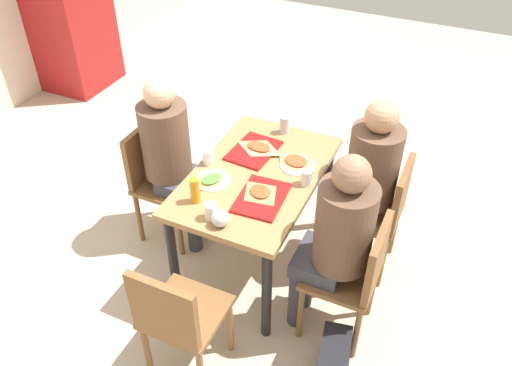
{
  "coord_description": "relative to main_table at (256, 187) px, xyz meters",
  "views": [
    {
      "loc": [
        -2.33,
        -1.07,
        2.73
      ],
      "look_at": [
        0.0,
        0.0,
        0.69
      ],
      "focal_mm": 36.57,
      "sensor_mm": 36.0,
      "label": 1
    }
  ],
  "objects": [
    {
      "name": "paper_plate_near_edge",
      "position": [
        0.18,
        -0.21,
        0.11
      ],
      "size": [
        0.22,
        0.22,
        0.01
      ],
      "primitive_type": "cylinder",
      "color": "white",
      "rests_on": "main_table"
    },
    {
      "name": "person_in_brown_jacket",
      "position": [
        0.3,
        -0.62,
        0.1
      ],
      "size": [
        0.32,
        0.42,
        1.28
      ],
      "color": "#383842",
      "rests_on": "ground_plane"
    },
    {
      "name": "handbag",
      "position": [
        -0.65,
        -0.77,
        -0.52
      ],
      "size": [
        0.34,
        0.22,
        0.28
      ],
      "primitive_type": "cube",
      "rotation": [
        0.0,
        0.0,
        0.19
      ],
      "color": "black",
      "rests_on": "ground_plane"
    },
    {
      "name": "tray_red_near",
      "position": [
        -0.21,
        -0.13,
        0.12
      ],
      "size": [
        0.38,
        0.28,
        0.02
      ],
      "primitive_type": "cube",
      "rotation": [
        0.0,
        0.0,
        0.07
      ],
      "color": "#B21414",
      "rests_on": "main_table"
    },
    {
      "name": "person_in_red",
      "position": [
        -0.3,
        -0.62,
        0.1
      ],
      "size": [
        0.32,
        0.42,
        1.28
      ],
      "color": "#383842",
      "rests_on": "ground_plane"
    },
    {
      "name": "paper_plate_center",
      "position": [
        -0.18,
        0.21,
        0.11
      ],
      "size": [
        0.22,
        0.22,
        0.01
      ],
      "primitive_type": "cylinder",
      "color": "white",
      "rests_on": "main_table"
    },
    {
      "name": "plastic_cup_a",
      "position": [
        -0.03,
        0.32,
        0.16
      ],
      "size": [
        0.07,
        0.07,
        0.1
      ],
      "primitive_type": "cylinder",
      "color": "white",
      "rests_on": "main_table"
    },
    {
      "name": "foil_bundle",
      "position": [
        -0.51,
        -0.02,
        0.16
      ],
      "size": [
        0.1,
        0.1,
        0.1
      ],
      "primitive_type": "sphere",
      "color": "silver",
      "rests_on": "main_table"
    },
    {
      "name": "person_far_side",
      "position": [
        -0.0,
        0.62,
        0.1
      ],
      "size": [
        0.32,
        0.42,
        1.28
      ],
      "color": "#383842",
      "rests_on": "ground_plane"
    },
    {
      "name": "soda_can",
      "position": [
        0.51,
        0.02,
        0.17
      ],
      "size": [
        0.07,
        0.07,
        0.12
      ],
      "primitive_type": "cylinder",
      "color": "#B7BCC6",
      "rests_on": "main_table"
    },
    {
      "name": "pizza_slice_c",
      "position": [
        -0.19,
        0.21,
        0.12
      ],
      "size": [
        0.23,
        0.2,
        0.02
      ],
      "color": "#DBAD60",
      "rests_on": "paper_plate_center"
    },
    {
      "name": "chair_left_end",
      "position": [
        -0.98,
        0.0,
        -0.15
      ],
      "size": [
        0.4,
        0.4,
        0.87
      ],
      "color": "brown",
      "rests_on": "ground_plane"
    },
    {
      "name": "pizza_slice_b",
      "position": [
        0.23,
        0.09,
        0.13
      ],
      "size": [
        0.17,
        0.25,
        0.02
      ],
      "color": "#DBAD60",
      "rests_on": "tray_red_far"
    },
    {
      "name": "pizza_slice_d",
      "position": [
        0.2,
        -0.19,
        0.12
      ],
      "size": [
        0.23,
        0.26,
        0.02
      ],
      "color": "#DBAD60",
      "rests_on": "paper_plate_near_edge"
    },
    {
      "name": "ground_plane",
      "position": [
        0.0,
        0.0,
        -0.67
      ],
      "size": [
        10.0,
        10.0,
        0.02
      ],
      "primitive_type": "cube",
      "color": "#B7A893"
    },
    {
      "name": "pizza_slice_a",
      "position": [
        -0.18,
        -0.11,
        0.13
      ],
      "size": [
        0.24,
        0.25,
        0.02
      ],
      "color": "tan",
      "rests_on": "tray_red_near"
    },
    {
      "name": "plastic_cup_c",
      "position": [
        -0.48,
        0.06,
        0.16
      ],
      "size": [
        0.07,
        0.07,
        0.1
      ],
      "primitive_type": "cylinder",
      "color": "white",
      "rests_on": "main_table"
    },
    {
      "name": "tray_red_far",
      "position": [
        0.21,
        0.11,
        0.12
      ],
      "size": [
        0.38,
        0.28,
        0.02
      ],
      "primitive_type": "cube",
      "rotation": [
        0.0,
        0.0,
        -0.07
      ],
      "color": "#B21414",
      "rests_on": "main_table"
    },
    {
      "name": "condiment_bottle",
      "position": [
        -0.39,
        0.21,
        0.19
      ],
      "size": [
        0.06,
        0.06,
        0.16
      ],
      "primitive_type": "cylinder",
      "color": "orange",
      "rests_on": "main_table"
    },
    {
      "name": "chair_near_right",
      "position": [
        0.3,
        -0.76,
        -0.15
      ],
      "size": [
        0.4,
        0.4,
        0.87
      ],
      "color": "brown",
      "rests_on": "ground_plane"
    },
    {
      "name": "main_table",
      "position": [
        0.0,
        0.0,
        0.0
      ],
      "size": [
        1.19,
        0.75,
        0.77
      ],
      "color": "#9E7247",
      "rests_on": "ground_plane"
    },
    {
      "name": "chair_far_side",
      "position": [
        0.0,
        0.76,
        -0.15
      ],
      "size": [
        0.4,
        0.4,
        0.87
      ],
      "color": "brown",
      "rests_on": "ground_plane"
    },
    {
      "name": "chair_near_left",
      "position": [
        -0.3,
        -0.76,
        -0.15
      ],
      "size": [
        0.4,
        0.4,
        0.87
      ],
      "color": "brown",
      "rests_on": "ground_plane"
    },
    {
      "name": "plastic_cup_b",
      "position": [
        0.03,
        -0.32,
        0.16
      ],
      "size": [
        0.07,
        0.07,
        0.1
      ],
      "primitive_type": "cylinder",
      "color": "white",
      "rests_on": "main_table"
    }
  ]
}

